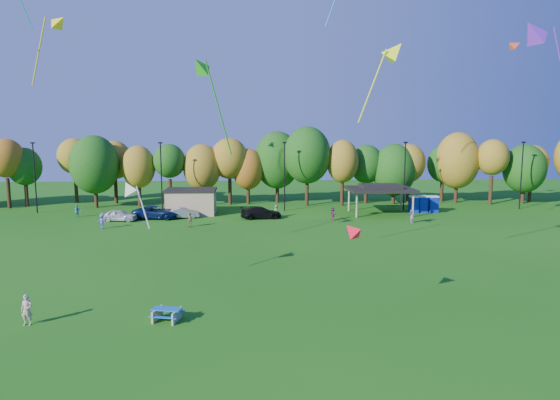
{
  "coord_description": "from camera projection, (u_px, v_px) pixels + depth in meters",
  "views": [
    {
      "loc": [
        -2.15,
        -25.07,
        10.69
      ],
      "look_at": [
        -0.46,
        6.0,
        6.28
      ],
      "focal_mm": 32.0,
      "sensor_mm": 36.0,
      "label": 1
    }
  ],
  "objects": [
    {
      "name": "utility_building",
      "position": [
        191.0,
        201.0,
        63.2
      ],
      "size": [
        6.3,
        4.3,
        3.25
      ],
      "color": "tan",
      "rests_on": "ground"
    },
    {
      "name": "kite_10",
      "position": [
        129.0,
        189.0,
        32.79
      ],
      "size": [
        2.14,
        1.62,
        3.46
      ],
      "color": "#BBBBBB"
    },
    {
      "name": "car_c",
      "position": [
        156.0,
        212.0,
        60.19
      ],
      "size": [
        5.85,
        3.29,
        1.54
      ],
      "primitive_type": "imported",
      "rotation": [
        0.0,
        0.0,
        1.43
      ],
      "color": "#0D1D4E",
      "rests_on": "ground"
    },
    {
      "name": "kite_flyer",
      "position": [
        27.0,
        310.0,
        27.38
      ],
      "size": [
        0.65,
        0.44,
        1.73
      ],
      "primitive_type": "imported",
      "rotation": [
        0.0,
        0.0,
        -0.05
      ],
      "color": "#C2A292",
      "rests_on": "ground"
    },
    {
      "name": "far_person_3",
      "position": [
        333.0,
        214.0,
        59.11
      ],
      "size": [
        0.79,
        1.49,
        1.54
      ],
      "primitive_type": "imported",
      "rotation": [
        0.0,
        0.0,
        1.82
      ],
      "color": "#A44474",
      "rests_on": "ground"
    },
    {
      "name": "kite_12",
      "position": [
        59.0,
        23.0,
        36.66
      ],
      "size": [
        3.12,
        1.98,
        5.4
      ],
      "color": "yellow"
    },
    {
      "name": "car_b",
      "position": [
        183.0,
        213.0,
        60.48
      ],
      "size": [
        4.05,
        1.99,
        1.28
      ],
      "primitive_type": "imported",
      "rotation": [
        0.0,
        0.0,
        1.74
      ],
      "color": "gray",
      "rests_on": "ground"
    },
    {
      "name": "kite_0",
      "position": [
        395.0,
        52.0,
        32.51
      ],
      "size": [
        3.39,
        1.54,
        5.54
      ],
      "color": "#F0FF1A"
    },
    {
      "name": "lamp_posts",
      "position": [
        285.0,
        174.0,
        65.36
      ],
      "size": [
        64.5,
        0.25,
        9.09
      ],
      "color": "black",
      "rests_on": "ground"
    },
    {
      "name": "ground",
      "position": [
        295.0,
        333.0,
        26.4
      ],
      "size": [
        160.0,
        160.0,
        0.0
      ],
      "primitive_type": "plane",
      "color": "#19600F",
      "rests_on": "ground"
    },
    {
      "name": "car_a",
      "position": [
        119.0,
        215.0,
        58.61
      ],
      "size": [
        4.25,
        2.12,
        1.39
      ],
      "primitive_type": "imported",
      "rotation": [
        0.0,
        0.0,
        1.45
      ],
      "color": "silver",
      "rests_on": "ground"
    },
    {
      "name": "car_d",
      "position": [
        261.0,
        213.0,
        60.28
      ],
      "size": [
        5.12,
        2.53,
        1.43
      ],
      "primitive_type": "imported",
      "rotation": [
        0.0,
        0.0,
        1.68
      ],
      "color": "black",
      "rests_on": "ground"
    },
    {
      "name": "pavilion",
      "position": [
        380.0,
        189.0,
        63.28
      ],
      "size": [
        8.2,
        6.2,
        3.77
      ],
      "color": "tan",
      "rests_on": "ground"
    },
    {
      "name": "far_person_4",
      "position": [
        102.0,
        221.0,
        54.07
      ],
      "size": [
        1.18,
        0.92,
        1.6
      ],
      "primitive_type": "imported",
      "rotation": [
        0.0,
        0.0,
        2.79
      ],
      "color": "#4C58A7",
      "rests_on": "ground"
    },
    {
      "name": "tree_line",
      "position": [
        261.0,
        164.0,
        70.51
      ],
      "size": [
        93.57,
        10.55,
        11.15
      ],
      "color": "black",
      "rests_on": "ground"
    },
    {
      "name": "picnic_table",
      "position": [
        167.0,
        313.0,
        28.08
      ],
      "size": [
        1.92,
        1.71,
        0.71
      ],
      "rotation": [
        0.0,
        0.0,
        -0.24
      ],
      "color": "tan",
      "rests_on": "ground"
    },
    {
      "name": "far_person_2",
      "position": [
        77.0,
        211.0,
        61.15
      ],
      "size": [
        0.94,
        0.87,
        1.56
      ],
      "primitive_type": "imported",
      "rotation": [
        0.0,
        0.0,
        0.46
      ],
      "color": "#508CB1",
      "rests_on": "ground"
    },
    {
      "name": "far_person_0",
      "position": [
        276.0,
        211.0,
        61.12
      ],
      "size": [
        0.69,
        0.87,
        1.55
      ],
      "primitive_type": "imported",
      "rotation": [
        0.0,
        0.0,
        5.01
      ],
      "color": "#5B7C55",
      "rests_on": "ground"
    },
    {
      "name": "far_person_1",
      "position": [
        190.0,
        220.0,
        54.96
      ],
      "size": [
        1.04,
        0.81,
        1.65
      ],
      "primitive_type": "imported",
      "rotation": [
        0.0,
        0.0,
        5.79
      ],
      "color": "olive",
      "rests_on": "ground"
    },
    {
      "name": "kite_2",
      "position": [
        201.0,
        67.0,
        36.42
      ],
      "size": [
        3.44,
        3.69,
        7.4
      ],
      "color": "#25A415"
    },
    {
      "name": "kite_14",
      "position": [
        352.0,
        230.0,
        28.36
      ],
      "size": [
        1.58,
        1.58,
        1.29
      ],
      "color": "red"
    },
    {
      "name": "porta_potties",
      "position": [
        423.0,
        204.0,
        64.69
      ],
      "size": [
        3.75,
        1.46,
        2.18
      ],
      "color": "#0C24A6",
      "rests_on": "ground"
    },
    {
      "name": "kite_7",
      "position": [
        516.0,
        45.0,
        50.72
      ],
      "size": [
        1.41,
        1.14,
        1.39
      ],
      "color": "#F2481C"
    },
    {
      "name": "far_person_5",
      "position": [
        412.0,
        216.0,
        57.42
      ],
      "size": [
        0.4,
        0.58,
        1.54
      ],
      "primitive_type": "imported",
      "rotation": [
        0.0,
        0.0,
        1.63
      ],
      "color": "#B756AC",
      "rests_on": "ground"
    },
    {
      "name": "kite_1",
      "position": [
        534.0,
        32.0,
        38.47
      ],
      "size": [
        5.25,
        2.61,
        8.71
      ],
      "color": "#8529DF"
    }
  ]
}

